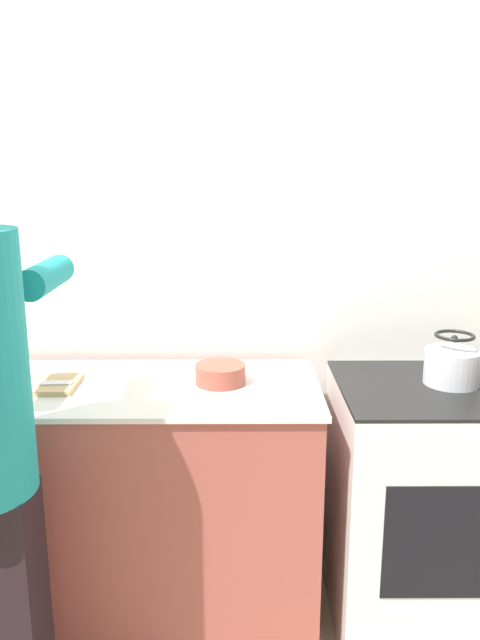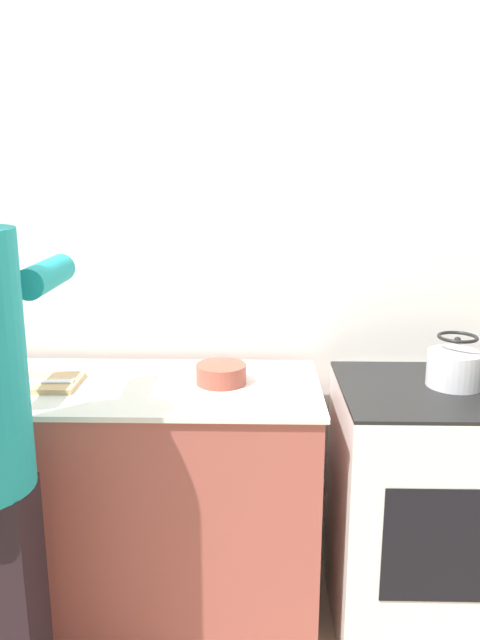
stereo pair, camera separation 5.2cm
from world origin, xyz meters
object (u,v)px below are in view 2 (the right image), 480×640
object	(u,v)px
knife	(34,382)
bowl_prep	(221,374)
oven	(433,508)
kettle	(455,365)
cutting_board	(32,382)

from	to	relation	value
knife	bowl_prep	xyz separation A→B (m)	(0.63, 0.06, 0.01)
oven	bowl_prep	world-z (taller)	bowl_prep
knife	bowl_prep	world-z (taller)	bowl_prep
bowl_prep	knife	bearing A→B (deg)	-174.67
knife	kettle	distance (m)	1.44
cutting_board	bowl_prep	bearing A→B (deg)	2.79
oven	kettle	size ratio (longest dim) A/B	4.78
knife	kettle	xyz separation A→B (m)	(1.43, 0.08, 0.04)
knife	kettle	size ratio (longest dim) A/B	1.32
bowl_prep	cutting_board	bearing A→B (deg)	-177.21
oven	knife	size ratio (longest dim) A/B	3.62
oven	bowl_prep	xyz separation A→B (m)	(-0.76, 0.00, 0.50)
cutting_board	kettle	world-z (taller)	kettle
oven	kettle	distance (m)	0.53
cutting_board	kettle	distance (m)	1.45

